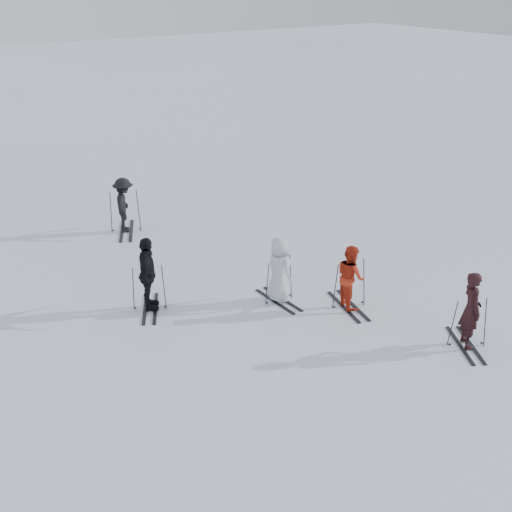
{
  "coord_description": "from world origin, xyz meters",
  "views": [
    {
      "loc": [
        -7.9,
        -10.75,
        7.43
      ],
      "look_at": [
        0.0,
        1.0,
        1.0
      ],
      "focal_mm": 45.0,
      "sensor_mm": 36.0,
      "label": 1
    }
  ],
  "objects_px": {
    "skier_near_dark": "(471,311)",
    "skier_grey": "(279,270)",
    "skier_uphill_left": "(148,275)",
    "skier_red": "(350,278)",
    "skier_uphill_far": "(124,206)"
  },
  "relations": [
    {
      "from": "skier_grey",
      "to": "skier_uphill_left",
      "type": "height_order",
      "value": "skier_uphill_left"
    },
    {
      "from": "skier_grey",
      "to": "skier_uphill_far",
      "type": "distance_m",
      "value": 6.36
    },
    {
      "from": "skier_uphill_left",
      "to": "skier_grey",
      "type": "bearing_deg",
      "value": -88.35
    },
    {
      "from": "skier_uphill_far",
      "to": "skier_near_dark",
      "type": "bearing_deg",
      "value": -135.87
    },
    {
      "from": "skier_red",
      "to": "skier_uphill_far",
      "type": "distance_m",
      "value": 7.8
    },
    {
      "from": "skier_red",
      "to": "skier_uphill_left",
      "type": "relative_size",
      "value": 0.86
    },
    {
      "from": "skier_near_dark",
      "to": "skier_grey",
      "type": "distance_m",
      "value": 4.43
    },
    {
      "from": "skier_near_dark",
      "to": "skier_red",
      "type": "xyz_separation_m",
      "value": [
        -0.93,
        2.71,
        -0.08
      ]
    },
    {
      "from": "skier_near_dark",
      "to": "skier_grey",
      "type": "xyz_separation_m",
      "value": [
        -2.14,
        3.87,
        -0.04
      ]
    },
    {
      "from": "skier_near_dark",
      "to": "skier_uphill_left",
      "type": "bearing_deg",
      "value": 72.54
    },
    {
      "from": "skier_grey",
      "to": "skier_near_dark",
      "type": "bearing_deg",
      "value": -152.27
    },
    {
      "from": "skier_uphill_far",
      "to": "skier_grey",
      "type": "bearing_deg",
      "value": -143.05
    },
    {
      "from": "skier_near_dark",
      "to": "skier_uphill_far",
      "type": "height_order",
      "value": "skier_near_dark"
    },
    {
      "from": "skier_red",
      "to": "skier_uphill_far",
      "type": "height_order",
      "value": "skier_uphill_far"
    },
    {
      "from": "skier_uphill_left",
      "to": "skier_near_dark",
      "type": "bearing_deg",
      "value": -108.99
    }
  ]
}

